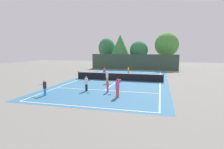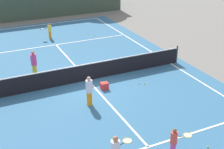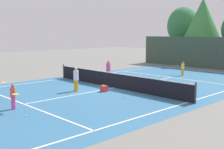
{
  "view_description": "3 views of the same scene",
  "coord_description": "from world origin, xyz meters",
  "px_view_note": "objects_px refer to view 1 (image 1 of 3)",
  "views": [
    {
      "loc": [
        5.44,
        -24.19,
        4.18
      ],
      "look_at": [
        -0.69,
        -0.81,
        0.9
      ],
      "focal_mm": 29.66,
      "sensor_mm": 36.0,
      "label": 1
    },
    {
      "loc": [
        -5.3,
        -14.41,
        7.55
      ],
      "look_at": [
        0.43,
        -2.21,
        1.21
      ],
      "focal_mm": 49.5,
      "sensor_mm": 36.0,
      "label": 2
    },
    {
      "loc": [
        13.29,
        -12.89,
        3.57
      ],
      "look_at": [
        0.65,
        -0.86,
        1.04
      ],
      "focal_mm": 45.88,
      "sensor_mm": 36.0,
      "label": 3
    }
  ],
  "objects_px": {
    "player_4": "(107,77)",
    "tennis_ball_10": "(121,78)",
    "player_1": "(45,87)",
    "tennis_ball_1": "(153,80)",
    "tennis_ball_6": "(123,80)",
    "tennis_ball_12": "(83,88)",
    "player_6": "(87,83)",
    "tennis_ball_5": "(100,74)",
    "player_5": "(108,86)",
    "tennis_ball_3": "(156,81)",
    "tennis_ball_8": "(125,80)",
    "tennis_ball_11": "(136,83)",
    "player_3": "(117,88)",
    "tennis_ball_9": "(147,74)",
    "tennis_ball_7": "(122,94)",
    "tennis_ball_4": "(151,75)",
    "ball_crate": "(119,81)",
    "tennis_ball_2": "(134,83)",
    "tennis_ball_0": "(145,74)",
    "player_0": "(128,70)",
    "player_2": "(104,73)"
  },
  "relations": [
    {
      "from": "player_3",
      "to": "tennis_ball_6",
      "type": "xyz_separation_m",
      "value": [
        -1.31,
        9.34,
        -0.81
      ]
    },
    {
      "from": "player_1",
      "to": "tennis_ball_11",
      "type": "relative_size",
      "value": 21.74
    },
    {
      "from": "tennis_ball_8",
      "to": "player_4",
      "type": "bearing_deg",
      "value": -122.01
    },
    {
      "from": "tennis_ball_11",
      "to": "tennis_ball_7",
      "type": "bearing_deg",
      "value": -95.46
    },
    {
      "from": "tennis_ball_9",
      "to": "tennis_ball_1",
      "type": "bearing_deg",
      "value": -78.1
    },
    {
      "from": "ball_crate",
      "to": "player_6",
      "type": "bearing_deg",
      "value": -110.25
    },
    {
      "from": "tennis_ball_5",
      "to": "tennis_ball_10",
      "type": "xyz_separation_m",
      "value": [
        4.43,
        -3.78,
        0.0
      ]
    },
    {
      "from": "player_4",
      "to": "tennis_ball_10",
      "type": "bearing_deg",
      "value": 78.11
    },
    {
      "from": "player_1",
      "to": "tennis_ball_1",
      "type": "bearing_deg",
      "value": 50.62
    },
    {
      "from": "player_5",
      "to": "tennis_ball_6",
      "type": "distance_m",
      "value": 7.87
    },
    {
      "from": "ball_crate",
      "to": "tennis_ball_12",
      "type": "bearing_deg",
      "value": -123.27
    },
    {
      "from": "player_5",
      "to": "tennis_ball_3",
      "type": "bearing_deg",
      "value": 60.83
    },
    {
      "from": "player_1",
      "to": "tennis_ball_11",
      "type": "height_order",
      "value": "player_1"
    },
    {
      "from": "player_6",
      "to": "tennis_ball_2",
      "type": "height_order",
      "value": "player_6"
    },
    {
      "from": "player_6",
      "to": "tennis_ball_6",
      "type": "height_order",
      "value": "player_6"
    },
    {
      "from": "tennis_ball_6",
      "to": "player_4",
      "type": "bearing_deg",
      "value": -114.53
    },
    {
      "from": "tennis_ball_5",
      "to": "tennis_ball_0",
      "type": "bearing_deg",
      "value": 16.28
    },
    {
      "from": "player_0",
      "to": "player_4",
      "type": "relative_size",
      "value": 0.8
    },
    {
      "from": "tennis_ball_8",
      "to": "tennis_ball_11",
      "type": "height_order",
      "value": "same"
    },
    {
      "from": "tennis_ball_11",
      "to": "tennis_ball_12",
      "type": "height_order",
      "value": "same"
    },
    {
      "from": "tennis_ball_4",
      "to": "tennis_ball_8",
      "type": "relative_size",
      "value": 1.0
    },
    {
      "from": "player_0",
      "to": "tennis_ball_9",
      "type": "xyz_separation_m",
      "value": [
        3.33,
        -0.82,
        -0.59
      ]
    },
    {
      "from": "tennis_ball_6",
      "to": "tennis_ball_7",
      "type": "xyz_separation_m",
      "value": [
        1.49,
        -8.04,
        0.0
      ]
    },
    {
      "from": "player_1",
      "to": "player_3",
      "type": "height_order",
      "value": "player_3"
    },
    {
      "from": "player_6",
      "to": "player_4",
      "type": "bearing_deg",
      "value": 79.61
    },
    {
      "from": "tennis_ball_8",
      "to": "ball_crate",
      "type": "bearing_deg",
      "value": -104.85
    },
    {
      "from": "tennis_ball_0",
      "to": "tennis_ball_7",
      "type": "bearing_deg",
      "value": -93.19
    },
    {
      "from": "tennis_ball_10",
      "to": "tennis_ball_12",
      "type": "height_order",
      "value": "same"
    },
    {
      "from": "player_3",
      "to": "tennis_ball_0",
      "type": "height_order",
      "value": "player_3"
    },
    {
      "from": "tennis_ball_1",
      "to": "tennis_ball_9",
      "type": "relative_size",
      "value": 1.0
    },
    {
      "from": "player_3",
      "to": "player_4",
      "type": "xyz_separation_m",
      "value": [
        -2.75,
        6.2,
        -0.09
      ]
    },
    {
      "from": "player_0",
      "to": "tennis_ball_1",
      "type": "height_order",
      "value": "player_0"
    },
    {
      "from": "player_1",
      "to": "ball_crate",
      "type": "height_order",
      "value": "player_1"
    },
    {
      "from": "player_0",
      "to": "player_2",
      "type": "relative_size",
      "value": 0.78
    },
    {
      "from": "tennis_ball_3",
      "to": "tennis_ball_9",
      "type": "height_order",
      "value": "same"
    },
    {
      "from": "tennis_ball_2",
      "to": "tennis_ball_8",
      "type": "xyz_separation_m",
      "value": [
        -1.54,
        1.8,
        0.0
      ]
    },
    {
      "from": "tennis_ball_4",
      "to": "tennis_ball_11",
      "type": "bearing_deg",
      "value": -99.34
    },
    {
      "from": "tennis_ball_3",
      "to": "player_5",
      "type": "bearing_deg",
      "value": -119.17
    },
    {
      "from": "tennis_ball_2",
      "to": "tennis_ball_8",
      "type": "height_order",
      "value": "same"
    },
    {
      "from": "tennis_ball_7",
      "to": "player_6",
      "type": "bearing_deg",
      "value": 175.13
    },
    {
      "from": "tennis_ball_10",
      "to": "tennis_ball_8",
      "type": "bearing_deg",
      "value": -62.21
    },
    {
      "from": "tennis_ball_10",
      "to": "tennis_ball_5",
      "type": "bearing_deg",
      "value": 139.55
    },
    {
      "from": "tennis_ball_6",
      "to": "tennis_ball_12",
      "type": "bearing_deg",
      "value": -115.79
    },
    {
      "from": "player_6",
      "to": "tennis_ball_9",
      "type": "distance_m",
      "value": 15.13
    },
    {
      "from": "tennis_ball_1",
      "to": "tennis_ball_11",
      "type": "height_order",
      "value": "same"
    },
    {
      "from": "tennis_ball_5",
      "to": "tennis_ball_6",
      "type": "xyz_separation_m",
      "value": [
        4.98,
        -4.85,
        0.0
      ]
    },
    {
      "from": "tennis_ball_5",
      "to": "tennis_ball_7",
      "type": "bearing_deg",
      "value": -63.36
    },
    {
      "from": "ball_crate",
      "to": "tennis_ball_0",
      "type": "xyz_separation_m",
      "value": [
        2.47,
        8.95,
        -0.15
      ]
    },
    {
      "from": "player_5",
      "to": "tennis_ball_3",
      "type": "xyz_separation_m",
      "value": [
        4.44,
        7.95,
        -0.59
      ]
    },
    {
      "from": "player_5",
      "to": "tennis_ball_5",
      "type": "bearing_deg",
      "value": 111.45
    }
  ]
}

